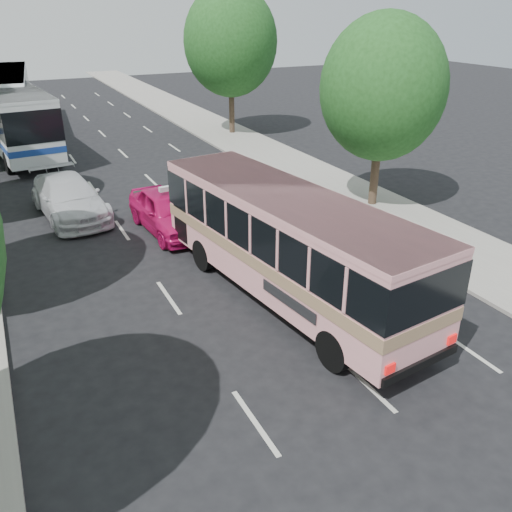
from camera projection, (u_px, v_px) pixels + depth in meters
ground at (287, 350)px, 13.94m from camera, size 120.00×120.00×0.00m
sidewalk_right at (251, 146)px, 33.57m from camera, size 4.00×90.00×0.12m
tree_right_near at (386, 83)px, 21.68m from camera, size 5.10×5.10×7.95m
tree_right_far at (232, 38)px, 34.44m from camera, size 6.00×6.00×9.35m
pink_bus at (287, 236)px, 15.59m from camera, size 3.93×10.51×3.27m
pink_taxi at (168, 211)px, 20.94m from camera, size 2.27×4.92×1.63m
white_pickup at (69, 198)px, 22.39m from camera, size 2.85×5.82×1.63m
tour_coach_front at (12, 113)px, 31.46m from camera, size 4.03×13.09×3.85m
tour_coach_rear at (6, 97)px, 36.20m from camera, size 4.10×13.73×4.05m
taxi_roof_sign at (166, 189)px, 20.56m from camera, size 0.56×0.22×0.18m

